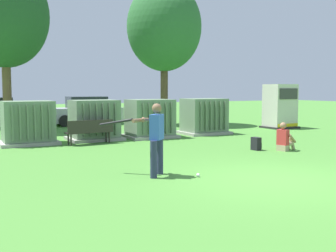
% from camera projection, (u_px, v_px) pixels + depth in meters
% --- Properties ---
extents(ground_plane, '(96.00, 96.00, 0.00)m').
position_uv_depth(ground_plane, '(272.00, 180.00, 9.56)').
color(ground_plane, '#478433').
extents(transformer_west, '(2.10, 1.70, 1.62)m').
position_uv_depth(transformer_west, '(28.00, 123.00, 15.65)').
color(transformer_west, '#9E9B93').
rests_on(transformer_west, ground).
extents(transformer_mid_west, '(2.10, 1.70, 1.62)m').
position_uv_depth(transformer_mid_west, '(94.00, 121.00, 16.93)').
color(transformer_mid_west, '#9E9B93').
rests_on(transformer_mid_west, ground).
extents(transformer_mid_east, '(2.10, 1.70, 1.62)m').
position_uv_depth(transformer_mid_east, '(150.00, 119.00, 17.75)').
color(transformer_mid_east, '#9E9B93').
rests_on(transformer_mid_east, ground).
extents(transformer_east, '(2.10, 1.70, 1.62)m').
position_uv_depth(transformer_east, '(204.00, 117.00, 19.18)').
color(transformer_east, '#9E9B93').
rests_on(transformer_east, ground).
extents(generator_enclosure, '(1.60, 1.40, 2.30)m').
position_uv_depth(generator_enclosure, '(280.00, 106.00, 21.94)').
color(generator_enclosure, '#262626').
rests_on(generator_enclosure, ground).
extents(park_bench, '(1.83, 0.59, 0.92)m').
position_uv_depth(park_bench, '(90.00, 130.00, 15.66)').
color(park_bench, '#2D2823').
rests_on(park_bench, ground).
extents(batter, '(1.33, 1.31, 1.74)m').
position_uv_depth(batter, '(154.00, 136.00, 9.95)').
color(batter, '#282D4C').
rests_on(batter, ground).
extents(sports_ball, '(0.09, 0.09, 0.09)m').
position_uv_depth(sports_ball, '(198.00, 175.00, 9.90)').
color(sports_ball, white).
rests_on(sports_ball, ground).
extents(seated_spectator, '(0.78, 0.64, 0.96)m').
position_uv_depth(seated_spectator, '(284.00, 139.00, 14.08)').
color(seated_spectator, tan).
rests_on(seated_spectator, ground).
extents(backpack, '(0.28, 0.33, 0.44)m').
position_uv_depth(backpack, '(256.00, 144.00, 14.18)').
color(backpack, black).
rests_on(backpack, ground).
extents(tree_left, '(4.28, 4.28, 8.18)m').
position_uv_depth(tree_left, '(4.00, 16.00, 20.41)').
color(tree_left, brown).
rests_on(tree_left, ground).
extents(tree_center_left, '(4.21, 4.21, 8.05)m').
position_uv_depth(tree_center_left, '(164.00, 27.00, 23.56)').
color(tree_center_left, brown).
rests_on(tree_center_left, ground).
extents(parked_car_left_of_center, '(4.24, 2.00, 1.62)m').
position_uv_depth(parked_car_left_of_center, '(85.00, 112.00, 23.97)').
color(parked_car_left_of_center, '#B2B2B7').
rests_on(parked_car_left_of_center, ground).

